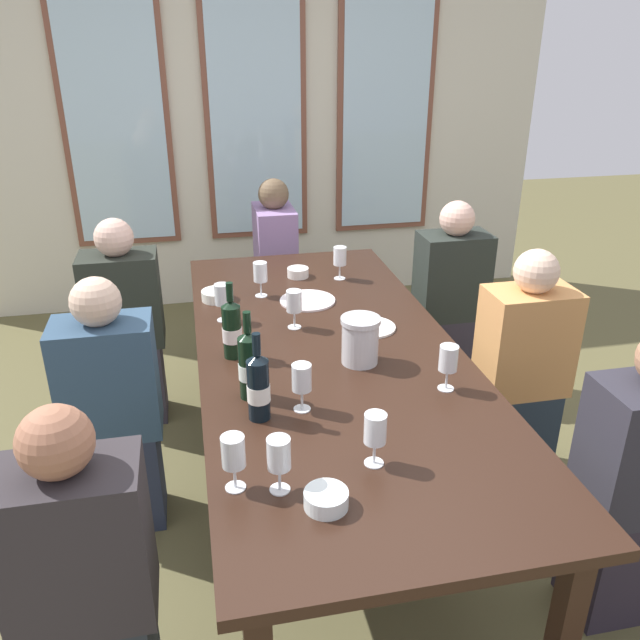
{
  "coord_description": "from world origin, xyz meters",
  "views": [
    {
      "loc": [
        -0.52,
        -2.29,
        1.94
      ],
      "look_at": [
        0.0,
        0.19,
        0.79
      ],
      "focal_mm": 36.08,
      "sensor_mm": 36.0,
      "label": 1
    }
  ],
  "objects_px": {
    "seated_person_1": "(636,488)",
    "seated_person_2": "(126,329)",
    "tasting_bowl_1": "(326,499)",
    "seated_person_3": "(450,303)",
    "white_plate_0": "(370,327)",
    "wine_glass_4": "(260,273)",
    "dining_table": "(329,363)",
    "seated_person_0": "(86,589)",
    "wine_glass_3": "(302,379)",
    "wine_glass_1": "(222,295)",
    "white_plate_1": "(308,300)",
    "wine_glass_2": "(340,257)",
    "wine_glass_6": "(294,303)",
    "wine_bottle_1": "(232,329)",
    "wine_glass_7": "(448,360)",
    "seated_person_5": "(521,374)",
    "wine_glass_0": "(375,431)",
    "tasting_bowl_0": "(298,272)",
    "wine_bottle_2": "(258,387)",
    "tasting_bowl_2": "(217,295)",
    "metal_pitcher": "(360,340)",
    "wine_bottle_0": "(249,365)",
    "seated_person_4": "(113,414)",
    "wine_glass_8": "(279,456)",
    "wine_glass_5": "(233,454)",
    "seated_person_6": "(276,269)"
  },
  "relations": [
    {
      "from": "metal_pitcher",
      "to": "wine_glass_3",
      "type": "distance_m",
      "value": 0.41
    },
    {
      "from": "metal_pitcher",
      "to": "tasting_bowl_0",
      "type": "relative_size",
      "value": 1.68
    },
    {
      "from": "wine_bottle_0",
      "to": "seated_person_1",
      "type": "bearing_deg",
      "value": -22.12
    },
    {
      "from": "tasting_bowl_2",
      "to": "wine_glass_8",
      "type": "xyz_separation_m",
      "value": [
        0.09,
        -1.46,
        0.09
      ]
    },
    {
      "from": "wine_bottle_0",
      "to": "wine_glass_8",
      "type": "height_order",
      "value": "wine_bottle_0"
    },
    {
      "from": "wine_glass_6",
      "to": "wine_glass_8",
      "type": "height_order",
      "value": "same"
    },
    {
      "from": "wine_bottle_0",
      "to": "wine_glass_6",
      "type": "distance_m",
      "value": 0.6
    },
    {
      "from": "white_plate_1",
      "to": "tasting_bowl_0",
      "type": "bearing_deg",
      "value": 87.73
    },
    {
      "from": "wine_glass_5",
      "to": "wine_glass_7",
      "type": "relative_size",
      "value": 1.0
    },
    {
      "from": "wine_bottle_0",
      "to": "wine_bottle_2",
      "type": "distance_m",
      "value": 0.14
    },
    {
      "from": "wine_glass_0",
      "to": "seated_person_4",
      "type": "bearing_deg",
      "value": 136.9
    },
    {
      "from": "wine_bottle_1",
      "to": "wine_glass_7",
      "type": "relative_size",
      "value": 1.82
    },
    {
      "from": "wine_bottle_0",
      "to": "wine_glass_1",
      "type": "height_order",
      "value": "wine_bottle_0"
    },
    {
      "from": "wine_glass_0",
      "to": "seated_person_1",
      "type": "bearing_deg",
      "value": -2.35
    },
    {
      "from": "wine_glass_6",
      "to": "wine_glass_3",
      "type": "bearing_deg",
      "value": -97.44
    },
    {
      "from": "wine_bottle_0",
      "to": "seated_person_5",
      "type": "height_order",
      "value": "seated_person_5"
    },
    {
      "from": "wine_glass_4",
      "to": "seated_person_3",
      "type": "height_order",
      "value": "seated_person_3"
    },
    {
      "from": "wine_bottle_2",
      "to": "tasting_bowl_1",
      "type": "height_order",
      "value": "wine_bottle_2"
    },
    {
      "from": "white_plate_1",
      "to": "wine_glass_1",
      "type": "distance_m",
      "value": 0.45
    },
    {
      "from": "wine_glass_4",
      "to": "seated_person_1",
      "type": "xyz_separation_m",
      "value": [
        1.09,
        -1.44,
        -0.34
      ]
    },
    {
      "from": "white_plate_0",
      "to": "seated_person_5",
      "type": "xyz_separation_m",
      "value": [
        0.66,
        -0.17,
        -0.22
      ]
    },
    {
      "from": "wine_glass_6",
      "to": "seated_person_3",
      "type": "distance_m",
      "value": 1.2
    },
    {
      "from": "wine_glass_4",
      "to": "seated_person_6",
      "type": "distance_m",
      "value": 1.03
    },
    {
      "from": "wine_bottle_1",
      "to": "wine_glass_2",
      "type": "distance_m",
      "value": 0.99
    },
    {
      "from": "white_plate_1",
      "to": "wine_glass_2",
      "type": "xyz_separation_m",
      "value": [
        0.22,
        0.27,
        0.12
      ]
    },
    {
      "from": "tasting_bowl_1",
      "to": "seated_person_3",
      "type": "height_order",
      "value": "seated_person_3"
    },
    {
      "from": "seated_person_2",
      "to": "wine_glass_4",
      "type": "bearing_deg",
      "value": -17.81
    },
    {
      "from": "dining_table",
      "to": "seated_person_0",
      "type": "xyz_separation_m",
      "value": [
        -0.88,
        -0.87,
        -0.15
      ]
    },
    {
      "from": "tasting_bowl_1",
      "to": "wine_glass_7",
      "type": "height_order",
      "value": "wine_glass_7"
    },
    {
      "from": "wine_glass_3",
      "to": "wine_glass_1",
      "type": "bearing_deg",
      "value": 104.81
    },
    {
      "from": "wine_glass_1",
      "to": "seated_person_6",
      "type": "bearing_deg",
      "value": 71.58
    },
    {
      "from": "metal_pitcher",
      "to": "wine_glass_2",
      "type": "distance_m",
      "value": 0.93
    },
    {
      "from": "seated_person_5",
      "to": "wine_glass_0",
      "type": "bearing_deg",
      "value": -140.06
    },
    {
      "from": "white_plate_0",
      "to": "wine_glass_4",
      "type": "xyz_separation_m",
      "value": [
        -0.42,
        0.47,
        0.12
      ]
    },
    {
      "from": "wine_glass_5",
      "to": "seated_person_6",
      "type": "bearing_deg",
      "value": 79.29
    },
    {
      "from": "tasting_bowl_2",
      "to": "seated_person_1",
      "type": "height_order",
      "value": "seated_person_1"
    },
    {
      "from": "dining_table",
      "to": "seated_person_0",
      "type": "bearing_deg",
      "value": -135.34
    },
    {
      "from": "dining_table",
      "to": "tasting_bowl_2",
      "type": "distance_m",
      "value": 0.76
    },
    {
      "from": "white_plate_1",
      "to": "seated_person_1",
      "type": "height_order",
      "value": "seated_person_1"
    },
    {
      "from": "wine_bottle_0",
      "to": "wine_bottle_2",
      "type": "height_order",
      "value": "wine_bottle_0"
    },
    {
      "from": "dining_table",
      "to": "wine_glass_0",
      "type": "relative_size",
      "value": 14.3
    },
    {
      "from": "white_plate_0",
      "to": "tasting_bowl_2",
      "type": "xyz_separation_m",
      "value": [
        -0.64,
        0.46,
        0.02
      ]
    },
    {
      "from": "tasting_bowl_2",
      "to": "wine_glass_0",
      "type": "relative_size",
      "value": 0.85
    },
    {
      "from": "white_plate_0",
      "to": "tasting_bowl_0",
      "type": "bearing_deg",
      "value": 105.92
    },
    {
      "from": "wine_glass_0",
      "to": "seated_person_1",
      "type": "distance_m",
      "value": 0.97
    },
    {
      "from": "white_plate_1",
      "to": "tasting_bowl_1",
      "type": "relative_size",
      "value": 2.15
    },
    {
      "from": "seated_person_4",
      "to": "dining_table",
      "type": "bearing_deg",
      "value": -2.12
    },
    {
      "from": "wine_glass_6",
      "to": "seated_person_2",
      "type": "distance_m",
      "value": 1.05
    },
    {
      "from": "wine_glass_0",
      "to": "wine_bottle_0",
      "type": "bearing_deg",
      "value": 124.7
    },
    {
      "from": "seated_person_1",
      "to": "seated_person_2",
      "type": "height_order",
      "value": "same"
    }
  ]
}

